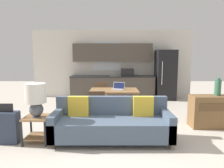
{
  "coord_description": "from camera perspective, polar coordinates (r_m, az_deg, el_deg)",
  "views": [
    {
      "loc": [
        -0.02,
        -3.5,
        1.62
      ],
      "look_at": [
        -0.01,
        1.5,
        0.95
      ],
      "focal_mm": 32.0,
      "sensor_mm": 36.0,
      "label": 1
    }
  ],
  "objects": [
    {
      "name": "dining_chair_near_left",
      "position": [
        4.8,
        -4.5,
        -6.07
      ],
      "size": [
        0.42,
        0.42,
        0.84
      ],
      "rotation": [
        0.0,
        0.0,
        3.14
      ],
      "color": "brown",
      "rests_on": "ground_plane"
    },
    {
      "name": "wall_back",
      "position": [
        8.14,
        -0.02,
        5.77
      ],
      "size": [
        6.4,
        0.07,
        2.7
      ],
      "color": "silver",
      "rests_on": "ground_plane"
    },
    {
      "name": "credenza",
      "position": [
        5.24,
        26.8,
        -6.98
      ],
      "size": [
        1.05,
        0.42,
        0.74
      ],
      "color": "brown",
      "rests_on": "ground_plane"
    },
    {
      "name": "vase",
      "position": [
        5.21,
        27.84,
        -0.85
      ],
      "size": [
        0.14,
        0.14,
        0.4
      ],
      "color": "#336047",
      "rests_on": "credenza"
    },
    {
      "name": "table_lamp",
      "position": [
        3.98,
        -21.09,
        -3.56
      ],
      "size": [
        0.38,
        0.38,
        0.64
      ],
      "color": "#4C515B",
      "rests_on": "side_table"
    },
    {
      "name": "side_table",
      "position": [
        4.15,
        -20.67,
        -10.87
      ],
      "size": [
        0.47,
        0.47,
        0.5
      ],
      "color": "olive",
      "rests_on": "ground_plane"
    },
    {
      "name": "dining_table",
      "position": [
        5.5,
        0.45,
        -2.38
      ],
      "size": [
        1.31,
        0.85,
        0.73
      ],
      "color": "olive",
      "rests_on": "ground_plane"
    },
    {
      "name": "dining_chair_far_left",
      "position": [
        6.27,
        -3.45,
        -2.8
      ],
      "size": [
        0.43,
        0.43,
        0.84
      ],
      "rotation": [
        0.0,
        0.0,
        -0.03
      ],
      "color": "brown",
      "rests_on": "ground_plane"
    },
    {
      "name": "suitcase",
      "position": [
        4.34,
        -27.86,
        -10.86
      ],
      "size": [
        0.43,
        0.22,
        0.76
      ],
      "color": "#2D384C",
      "rests_on": "ground_plane"
    },
    {
      "name": "couch",
      "position": [
        3.99,
        -0.26,
        -11.11
      ],
      "size": [
        2.26,
        0.8,
        0.85
      ],
      "color": "#3D2D1E",
      "rests_on": "ground_plane"
    },
    {
      "name": "kitchen_counter",
      "position": [
        7.87,
        0.09,
        1.97
      ],
      "size": [
        3.28,
        0.65,
        2.15
      ],
      "color": "#4C443D",
      "rests_on": "ground_plane"
    },
    {
      "name": "laptop",
      "position": [
        5.55,
        1.71,
        -1.06
      ],
      "size": [
        0.37,
        0.33,
        0.2
      ],
      "rotation": [
        0.0,
        0.0,
        -0.26
      ],
      "color": "#B7BABC",
      "rests_on": "dining_table"
    },
    {
      "name": "refrigerator",
      "position": [
        8.01,
        14.81,
        2.58
      ],
      "size": [
        0.72,
        0.77,
        1.9
      ],
      "color": "black",
      "rests_on": "ground_plane"
    },
    {
      "name": "ground_plane",
      "position": [
        3.86,
        0.19,
        -17.2
      ],
      "size": [
        20.0,
        20.0,
        0.0
      ],
      "primitive_type": "plane",
      "color": "beige"
    }
  ]
}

